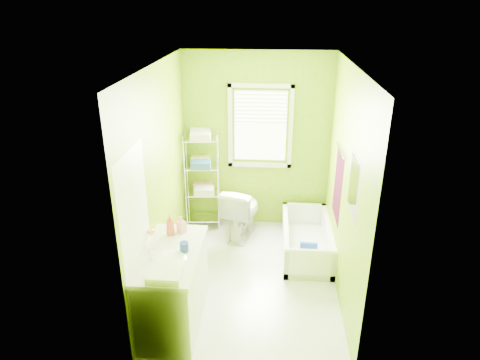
# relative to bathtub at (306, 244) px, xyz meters

# --- Properties ---
(ground) EXTENTS (2.90, 2.90, 0.00)m
(ground) POSITION_rel_bathtub_xyz_m (-0.73, -0.62, -0.14)
(ground) COLOR silver
(ground) RESTS_ON ground
(room_envelope) EXTENTS (2.14, 2.94, 2.62)m
(room_envelope) POSITION_rel_bathtub_xyz_m (-0.73, -0.62, 1.41)
(room_envelope) COLOR #6E9607
(room_envelope) RESTS_ON ground
(window) EXTENTS (0.92, 0.05, 1.22)m
(window) POSITION_rel_bathtub_xyz_m (-0.68, 0.80, 1.47)
(window) COLOR white
(window) RESTS_ON ground
(door) EXTENTS (0.09, 0.80, 2.00)m
(door) POSITION_rel_bathtub_xyz_m (-1.77, -1.62, 0.86)
(door) COLOR white
(door) RESTS_ON ground
(right_wall_decor) EXTENTS (0.04, 1.48, 1.17)m
(right_wall_decor) POSITION_rel_bathtub_xyz_m (0.30, -0.64, 1.18)
(right_wall_decor) COLOR #3B0619
(right_wall_decor) RESTS_ON ground
(bathtub) EXTENTS (0.64, 1.37, 0.44)m
(bathtub) POSITION_rel_bathtub_xyz_m (0.00, 0.00, 0.00)
(bathtub) COLOR white
(bathtub) RESTS_ON ground
(toilet) EXTENTS (0.62, 0.86, 0.79)m
(toilet) POSITION_rel_bathtub_xyz_m (-0.92, 0.41, 0.26)
(toilet) COLOR white
(toilet) RESTS_ON ground
(vanity) EXTENTS (0.59, 1.15, 1.11)m
(vanity) POSITION_rel_bathtub_xyz_m (-1.50, -1.46, 0.32)
(vanity) COLOR silver
(vanity) RESTS_ON ground
(wire_shelf_unit) EXTENTS (0.53, 0.43, 1.51)m
(wire_shelf_unit) POSITION_rel_bathtub_xyz_m (-1.50, 0.65, 0.78)
(wire_shelf_unit) COLOR silver
(wire_shelf_unit) RESTS_ON ground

